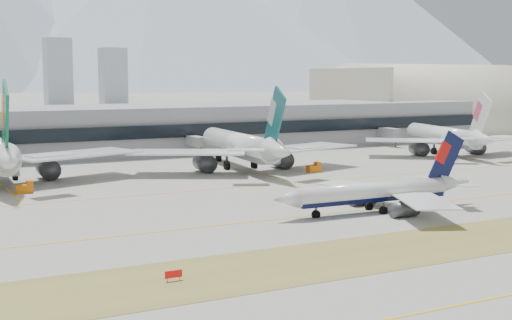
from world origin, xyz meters
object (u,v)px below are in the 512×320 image
taxiing_airliner (380,193)px  widebody_china_air (446,137)px  hangar (429,131)px  terminal (103,130)px  widebody_cathay (242,147)px

taxiing_airliner → widebody_china_air: (78.21, 67.25, 1.96)m
taxiing_airliner → hangar: size_ratio=0.48×
widebody_china_air → hangar: size_ratio=0.61×
hangar → widebody_china_air: bearing=-128.4°
taxiing_airliner → hangar: hangar is taller
terminal → hangar: 156.05m
widebody_cathay → widebody_china_air: (73.69, 2.49, -0.60)m
widebody_china_air → terminal: (-94.69, 55.25, 2.04)m
widebody_cathay → hangar: bearing=-53.3°
hangar → terminal: bearing=-172.6°
widebody_cathay → widebody_china_air: 73.73m
widebody_cathay → terminal: widebody_cathay is taller
widebody_cathay → widebody_china_air: widebody_cathay is taller
taxiing_airliner → widebody_china_air: 103.17m
widebody_cathay → terminal: bearing=26.4°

